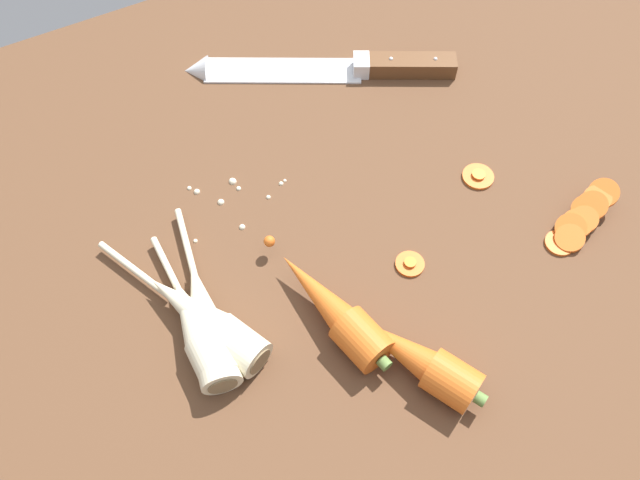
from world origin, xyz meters
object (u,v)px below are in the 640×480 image
(whole_carrot_second, at_px, (415,358))
(parsnip_mid_left, at_px, (206,321))
(parsnip_front, at_px, (197,328))
(carrot_slice_stray_near, at_px, (410,263))
(whole_carrot, at_px, (334,310))
(parsnip_mid_right, at_px, (203,319))
(carrot_slice_stack, at_px, (582,218))
(chefs_knife, at_px, (316,68))
(carrot_slice_stray_mid, at_px, (478,176))

(whole_carrot_second, xyz_separation_m, parsnip_mid_left, (-0.16, 0.13, -0.00))
(parsnip_front, height_order, carrot_slice_stray_near, parsnip_front)
(whole_carrot, bearing_deg, carrot_slice_stray_near, 9.80)
(whole_carrot, bearing_deg, parsnip_mid_right, 156.45)
(whole_carrot_second, distance_m, parsnip_mid_left, 0.20)
(parsnip_mid_left, distance_m, carrot_slice_stack, 0.41)
(parsnip_mid_left, relative_size, carrot_slice_stray_near, 6.88)
(whole_carrot_second, height_order, carrot_slice_stray_near, whole_carrot_second)
(parsnip_mid_left, height_order, parsnip_mid_right, same)
(whole_carrot_second, relative_size, parsnip_mid_right, 0.75)
(parsnip_mid_left, bearing_deg, carrot_slice_stack, -10.18)
(whole_carrot_second, bearing_deg, carrot_slice_stack, 12.37)
(chefs_knife, xyz_separation_m, parsnip_mid_left, (-0.26, -0.27, 0.01))
(parsnip_mid_left, bearing_deg, whole_carrot_second, -38.55)
(chefs_knife, bearing_deg, parsnip_mid_right, -134.59)
(parsnip_mid_right, height_order, carrot_slice_stray_mid, parsnip_mid_right)
(parsnip_front, xyz_separation_m, parsnip_mid_right, (0.01, 0.01, -0.00))
(whole_carrot, relative_size, whole_carrot_second, 1.14)
(chefs_knife, distance_m, carrot_slice_stray_near, 0.30)
(parsnip_mid_right, bearing_deg, whole_carrot_second, -38.94)
(carrot_slice_stack, bearing_deg, whole_carrot, 175.07)
(whole_carrot, xyz_separation_m, parsnip_mid_right, (-0.12, 0.05, -0.00))
(parsnip_front, height_order, carrot_slice_stray_mid, parsnip_front)
(parsnip_mid_left, xyz_separation_m, parsnip_mid_right, (-0.00, 0.00, -0.00))
(chefs_knife, distance_m, whole_carrot, 0.35)
(carrot_slice_stack, bearing_deg, parsnip_mid_right, 169.45)
(whole_carrot_second, relative_size, carrot_slice_stack, 1.56)
(carrot_slice_stray_mid, bearing_deg, parsnip_mid_right, -175.34)
(parsnip_mid_left, bearing_deg, carrot_slice_stray_mid, 5.17)
(whole_carrot, bearing_deg, parsnip_front, 160.10)
(whole_carrot_second, xyz_separation_m, parsnip_mid_right, (-0.16, 0.13, -0.00))
(parsnip_mid_right, distance_m, carrot_slice_stray_near, 0.22)
(carrot_slice_stray_near, bearing_deg, carrot_slice_stray_mid, 25.40)
(parsnip_mid_left, xyz_separation_m, carrot_slice_stack, (0.41, -0.07, -0.01))
(parsnip_mid_left, bearing_deg, whole_carrot, -22.57)
(chefs_knife, height_order, parsnip_mid_right, parsnip_mid_right)
(whole_carrot_second, xyz_separation_m, carrot_slice_stray_mid, (0.19, 0.16, -0.02))
(whole_carrot_second, xyz_separation_m, parsnip_front, (-0.17, 0.13, -0.00))
(chefs_knife, xyz_separation_m, whole_carrot, (-0.15, -0.32, 0.01))
(carrot_slice_stack, bearing_deg, parsnip_front, 170.40)
(whole_carrot, xyz_separation_m, carrot_slice_stray_near, (0.10, 0.02, -0.02))
(carrot_slice_stray_near, bearing_deg, chefs_knife, 81.61)
(carrot_slice_stray_near, bearing_deg, parsnip_mid_right, 171.27)
(carrot_slice_stack, bearing_deg, chefs_knife, 113.22)
(chefs_knife, bearing_deg, carrot_slice_stray_mid, -70.05)
(parsnip_mid_left, height_order, carrot_slice_stray_mid, parsnip_mid_left)
(parsnip_mid_right, xyz_separation_m, carrot_slice_stray_near, (0.22, -0.03, -0.02))
(parsnip_front, bearing_deg, whole_carrot_second, -36.31)
(carrot_slice_stray_near, bearing_deg, whole_carrot, -170.20)
(chefs_knife, height_order, carrot_slice_stack, carrot_slice_stack)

